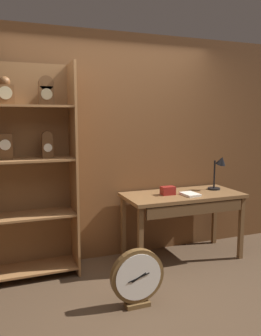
# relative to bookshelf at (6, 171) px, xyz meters

# --- Properties ---
(ground_plane) EXTENTS (10.00, 10.00, 0.00)m
(ground_plane) POSITION_rel_bookshelf_xyz_m (1.14, -1.11, -1.12)
(ground_plane) COLOR #4C3826
(back_wood_panel) EXTENTS (4.80, 0.05, 2.60)m
(back_wood_panel) POSITION_rel_bookshelf_xyz_m (1.14, 0.22, 0.18)
(back_wood_panel) COLOR brown
(back_wood_panel) RESTS_ON ground
(bookshelf) EXTENTS (1.33, 0.38, 2.20)m
(bookshelf) POSITION_rel_bookshelf_xyz_m (0.00, 0.00, 0.00)
(bookshelf) COLOR #9E6B3D
(bookshelf) RESTS_ON ground
(workbench) EXTENTS (1.37, 0.64, 0.78)m
(workbench) POSITION_rel_bookshelf_xyz_m (1.91, -0.18, -0.43)
(workbench) COLOR brown
(workbench) RESTS_ON ground
(desk_lamp) EXTENTS (0.21, 0.21, 0.42)m
(desk_lamp) POSITION_rel_bookshelf_xyz_m (2.42, -0.12, -0.08)
(desk_lamp) COLOR black
(desk_lamp) RESTS_ON workbench
(toolbox_small) EXTENTS (0.16, 0.10, 0.10)m
(toolbox_small) POSITION_rel_bookshelf_xyz_m (1.72, -0.15, -0.30)
(toolbox_small) COLOR maroon
(toolbox_small) RESTS_ON workbench
(open_repair_manual) EXTENTS (0.17, 0.23, 0.02)m
(open_repair_manual) POSITION_rel_bookshelf_xyz_m (1.94, -0.27, -0.33)
(open_repair_manual) COLOR silver
(open_repair_manual) RESTS_ON workbench
(round_clock_large) EXTENTS (0.48, 0.11, 0.52)m
(round_clock_large) POSITION_rel_bookshelf_xyz_m (1.02, -0.96, -0.85)
(round_clock_large) COLOR brown
(round_clock_large) RESTS_ON ground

